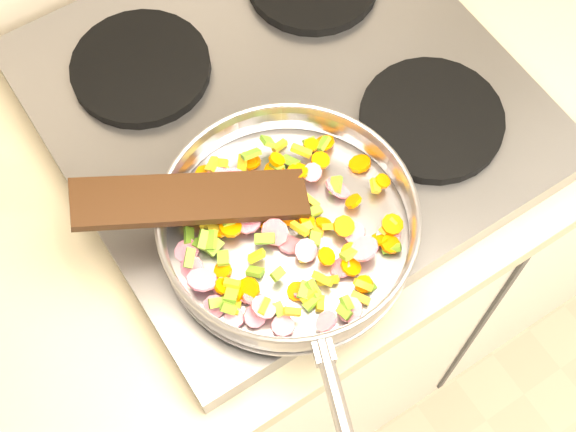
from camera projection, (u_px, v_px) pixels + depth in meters
base_cabinet at (562, 86)px, 1.70m from camera, size 3.00×0.65×0.86m
cooktop at (284, 105)px, 1.09m from camera, size 0.60×0.60×0.04m
grate_fl at (249, 224)px, 0.98m from camera, size 0.19×0.19×0.02m
grate_fr at (432, 119)px, 1.05m from camera, size 0.19×0.19×0.02m
grate_bl at (141, 68)px, 1.08m from camera, size 0.19×0.19×0.02m
saute_pan at (288, 225)px, 0.94m from camera, size 0.35×0.50×0.06m
vegetable_heap at (280, 232)px, 0.94m from camera, size 0.28×0.28×0.05m
wooden_spatula at (192, 199)px, 0.92m from camera, size 0.27×0.16×0.08m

